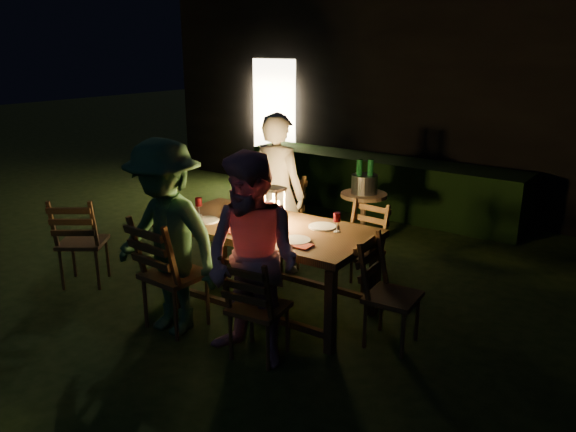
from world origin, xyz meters
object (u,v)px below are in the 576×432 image
Objects in this scene: dining_table at (267,233)px; bottle_bucket_a at (359,180)px; person_house_side at (278,194)px; person_opp_right at (252,262)px; ice_bucket at (364,184)px; chair_far_right at (358,266)px; bottle_table at (245,206)px; chair_spare at (84,257)px; chair_end at (390,312)px; chair_near_right at (258,325)px; chair_near_left at (174,293)px; bottle_bucket_b at (370,180)px; side_table at (364,200)px; lantern at (275,208)px; person_opp_left at (166,238)px; chair_far_left at (275,242)px.

dining_table is 1.78m from bottle_bucket_a.
person_house_side is (-0.49, 0.80, 0.13)m from dining_table.
ice_bucket is at bearing 97.86° from person_opp_right.
bottle_table is at bearing 50.39° from chair_far_right.
chair_spare is at bearing -126.30° from ice_bucket.
chair_end is 2.21m from ice_bucket.
bottle_bucket_a is at bearing -117.02° from person_house_side.
bottle_table is at bearing 126.59° from chair_near_right.
chair_end reaches higher than chair_near_right.
chair_far_right is 1.28m from bottle_bucket_a.
person_opp_right is 5.20× the size of bottle_bucket_a.
bottle_bucket_b is (0.46, 2.64, 0.57)m from chair_near_left.
chair_near_right is 2.63m from side_table.
person_opp_left is at bearing -117.03° from lantern.
ice_bucket is at bearing 38.66° from bottle_bucket_a.
chair_near_left is 0.99× the size of chair_far_left.
chair_near_right is 1.92m from person_house_side.
bottle_bucket_b is (0.30, 1.86, -0.07)m from bottle_table.
person_opp_left reaches higher than chair_near_left.
lantern is 1.72m from bottle_bucket_a.
bottle_table is at bearing -92.27° from chair_end.
person_opp_left is 6.00× the size of bottle_table.
bottle_table is (0.16, 0.83, 0.12)m from person_opp_left.
chair_near_right is at bearing 92.86° from chair_far_right.
chair_near_left is 0.64× the size of person_opp_left.
person_house_side is at bearing -95.20° from chair_far_left.
chair_end is (1.64, 0.85, -0.04)m from chair_near_left.
lantern reaches higher than chair_far_right.
chair_spare reaches higher than ice_bucket.
person_house_side is at bearing -115.65° from side_table.
chair_far_right is at bearing 60.89° from chair_near_left.
bottle_bucket_a is at bearing -141.34° from side_table.
chair_near_left is (-0.41, -0.79, -0.41)m from dining_table.
person_opp_left is at bearing 177.43° from chair_near_right.
dining_table is at bearing -89.89° from side_table.
chair_near_left is 1.47× the size of side_table.
person_opp_right is at bearing -79.28° from side_table.
side_table is at bearing 90.00° from ice_bucket.
bottle_bucket_b is at bearing -119.85° from person_house_side.
chair_near_left is 1.16m from lantern.
chair_near_left is at bearing -99.85° from bottle_bucket_b.
bottle_table is (1.61, 0.70, 0.66)m from chair_spare.
bottle_bucket_b is (-0.44, 2.65, 0.06)m from person_opp_right.
dining_table is at bearing -132.14° from lantern.
chair_far_right is 1.27m from ice_bucket.
chair_end is (1.72, -0.69, -0.04)m from chair_far_left.
lantern is at bearing -94.70° from chair_end.
person_house_side is 5.41× the size of bottle_bucket_b.
chair_end is at bearing -23.02° from chair_spare.
person_house_side reaches higher than chair_near_right.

